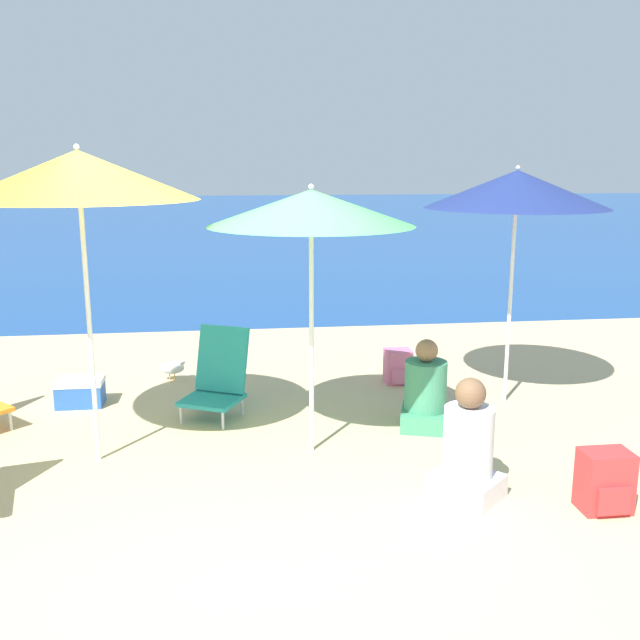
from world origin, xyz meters
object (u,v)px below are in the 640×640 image
(backpack_pink, at_px, (398,366))
(cooler_box, at_px, (80,392))
(beach_umbrella_yellow, at_px, (79,176))
(beach_umbrella_green, at_px, (311,208))
(backpack_red, at_px, (605,482))
(beach_chair_teal, at_px, (218,377))
(seagull, at_px, (173,368))
(beach_umbrella_navy, at_px, (517,189))
(person_seated_far, at_px, (425,393))
(person_seated_near, at_px, (468,450))

(backpack_pink, xyz_separation_m, cooler_box, (-3.17, -0.32, -0.04))
(beach_umbrella_yellow, distance_m, cooler_box, 2.47)
(beach_umbrella_green, height_order, backpack_pink, beach_umbrella_green)
(beach_umbrella_yellow, relative_size, backpack_red, 5.81)
(beach_umbrella_green, bearing_deg, backpack_red, -34.48)
(beach_chair_teal, xyz_separation_m, seagull, (-0.49, 1.13, -0.22))
(beach_umbrella_green, xyz_separation_m, cooler_box, (-2.06, 1.36, -1.80))
(beach_umbrella_green, relative_size, beach_umbrella_yellow, 0.88)
(beach_umbrella_navy, height_order, backpack_pink, beach_umbrella_navy)
(beach_umbrella_yellow, xyz_separation_m, person_seated_far, (2.71, 0.36, -1.87))
(beach_chair_teal, distance_m, person_seated_near, 2.54)
(seagull, bearing_deg, beach_umbrella_navy, -18.46)
(beach_umbrella_navy, relative_size, seagull, 8.33)
(person_seated_near, height_order, backpack_red, person_seated_near)
(beach_umbrella_yellow, height_order, person_seated_near, beach_umbrella_yellow)
(beach_umbrella_green, distance_m, backpack_pink, 2.67)
(beach_umbrella_green, height_order, seagull, beach_umbrella_green)
(beach_chair_teal, bearing_deg, beach_umbrella_navy, 27.12)
(beach_umbrella_green, xyz_separation_m, person_seated_far, (1.04, 0.39, -1.63))
(beach_umbrella_navy, distance_m, beach_umbrella_green, 2.23)
(beach_chair_teal, xyz_separation_m, cooler_box, (-1.31, 0.43, -0.23))
(person_seated_far, height_order, seagull, person_seated_far)
(beach_chair_teal, height_order, backpack_red, beach_chair_teal)
(person_seated_far, relative_size, backpack_red, 1.91)
(person_seated_far, relative_size, cooler_box, 1.80)
(beach_umbrella_navy, xyz_separation_m, beach_umbrella_green, (-2.00, -0.97, -0.09))
(beach_umbrella_navy, height_order, backpack_red, beach_umbrella_navy)
(backpack_pink, bearing_deg, seagull, 170.79)
(person_seated_far, bearing_deg, backpack_red, -47.71)
(beach_umbrella_green, xyz_separation_m, backpack_pink, (1.11, 1.68, -1.76))
(beach_umbrella_green, relative_size, cooler_box, 4.83)
(person_seated_far, height_order, cooler_box, person_seated_far)
(backpack_red, height_order, cooler_box, backpack_red)
(beach_umbrella_green, xyz_separation_m, beach_chair_teal, (-0.75, 0.92, -1.57))
(backpack_pink, bearing_deg, person_seated_near, -92.95)
(beach_umbrella_green, bearing_deg, beach_chair_teal, 129.27)
(beach_umbrella_green, height_order, backpack_red, beach_umbrella_green)
(beach_umbrella_navy, height_order, beach_umbrella_green, beach_umbrella_navy)
(person_seated_near, bearing_deg, beach_umbrella_yellow, 116.81)
(beach_umbrella_yellow, height_order, seagull, beach_umbrella_yellow)
(person_seated_far, bearing_deg, beach_umbrella_yellow, -155.35)
(beach_umbrella_navy, relative_size, backpack_red, 5.43)
(backpack_pink, distance_m, cooler_box, 3.19)
(beach_umbrella_yellow, bearing_deg, beach_chair_teal, 44.25)
(beach_umbrella_navy, height_order, cooler_box, beach_umbrella_navy)
(beach_umbrella_green, bearing_deg, seagull, 121.26)
(beach_umbrella_navy, bearing_deg, backpack_pink, 141.84)
(person_seated_near, height_order, seagull, person_seated_near)
(beach_umbrella_green, relative_size, backpack_red, 5.12)
(beach_umbrella_navy, xyz_separation_m, person_seated_far, (-0.96, -0.58, -1.72))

